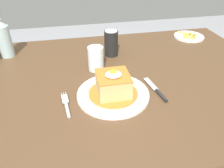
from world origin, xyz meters
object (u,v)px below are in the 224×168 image
Objects in this scene: main_plate at (113,94)px; side_plate_fries at (189,36)px; fork at (67,106)px; soda_can at (111,43)px; beer_bottle_clear at (3,37)px; drinking_glass at (96,60)px; knife at (158,92)px.

main_plate reaches higher than side_plate_fries.
main_plate is 1.88× the size of fork.
beer_bottle_clear is (-0.50, 0.09, 0.04)m from soda_can.
fork is 0.88m from side_plate_fries.
fork is at bearing -119.70° from drinking_glass.
main_plate is at bearing -100.40° from soda_can.
soda_can is at bearing 79.60° from main_plate.
beer_bottle_clear is at bearing 135.23° from main_plate.
main_plate is 1.61× the size of knife.
drinking_glass reaches higher than knife.
side_plate_fries is (0.55, 0.47, -0.00)m from main_plate.
beer_bottle_clear reaches higher than knife.
side_plate_fries is at bearing 24.14° from drinking_glass.
drinking_glass is (-0.09, -0.13, -0.02)m from soda_can.
knife is 0.97× the size of side_plate_fries.
soda_can is (-0.11, 0.36, 0.06)m from knife.
soda_can is 0.51m from side_plate_fries.
beer_bottle_clear is 1.56× the size of side_plate_fries.
fork is 0.53× the size of beer_bottle_clear.
soda_can is at bearing 53.63° from drinking_glass.
knife is at bearing -73.23° from soda_can.
drinking_glass is (-0.03, 0.21, 0.04)m from main_plate.
soda_can is 0.51m from beer_bottle_clear.
main_plate is 2.54× the size of drinking_glass.
fork is at bearing -122.09° from soda_can.
side_plate_fries is at bearing 40.60° from main_plate.
side_plate_fries is (0.58, 0.26, -0.04)m from drinking_glass.
soda_can reaches higher than main_plate.
soda_can is 0.73× the size of side_plate_fries.
beer_bottle_clear reaches higher than drinking_glass.
beer_bottle_clear reaches higher than fork.
drinking_glass reaches higher than fork.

